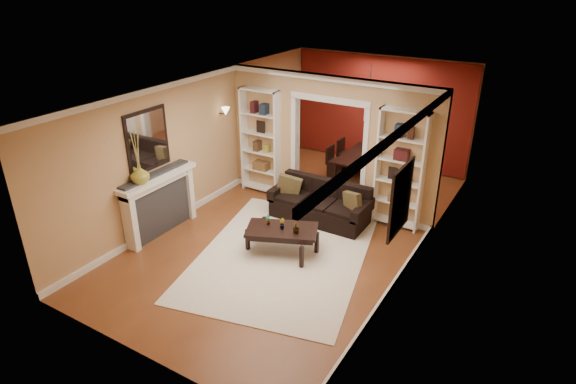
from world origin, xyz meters
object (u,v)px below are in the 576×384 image
Objects in this scene: sofa at (320,202)px; bookshelf_right at (400,170)px; coffee_table at (282,240)px; fireplace at (161,205)px; bookshelf_left at (261,142)px; dining_table at (364,166)px.

sofa is 1.66m from bookshelf_right.
coffee_table is at bearing -90.70° from sofa.
coffee_table is 2.37m from fireplace.
bookshelf_left is at bearing 161.67° from sofa.
coffee_table is at bearing 13.99° from fireplace.
bookshelf_right is at bearing 34.80° from fireplace.
bookshelf_left reaches higher than sofa.
bookshelf_right is (1.35, 0.58, 0.77)m from sofa.
bookshelf_left is (-1.73, 1.96, 0.92)m from coffee_table.
bookshelf_left is 3.10m from bookshelf_right.
sofa reaches higher than coffee_table.
bookshelf_left reaches higher than dining_table.
bookshelf_right is at bearing -142.23° from dining_table.
bookshelf_left is 2.63m from dining_table.
coffee_table is 0.53× the size of bookshelf_right.
dining_table is (2.21, 4.38, -0.29)m from fireplace.
bookshelf_left reaches higher than fireplace.
sofa is at bearing 40.41° from fireplace.
coffee_table is at bearing -179.03° from dining_table.
fireplace reaches higher than sofa.
dining_table is at bearing 127.77° from bookshelf_right.
bookshelf_right reaches higher than coffee_table.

